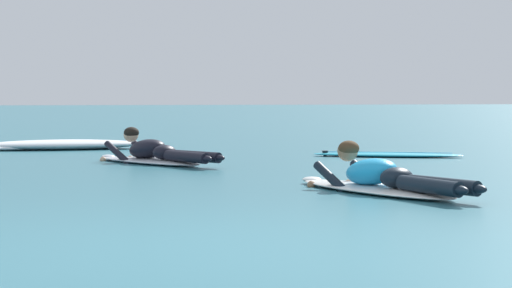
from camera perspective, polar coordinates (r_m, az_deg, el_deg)
ground_plane at (r=16.60m, az=-7.21°, el=-0.55°), size 120.00×120.00×0.00m
surfer_near at (r=10.19m, az=6.81°, el=-1.95°), size 1.36×2.63×0.53m
surfer_far at (r=14.28m, az=-5.61°, el=-0.54°), size 1.69×2.44×0.55m
drifting_surfboard at (r=15.85m, az=7.14°, el=-0.58°), size 2.29×1.29×0.16m
whitewater_far_band at (r=18.03m, az=-10.51°, el=-0.05°), size 2.77×1.03×0.17m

